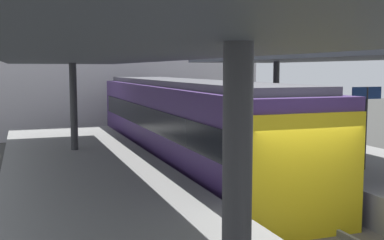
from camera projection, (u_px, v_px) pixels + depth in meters
track_ballast at (300, 240)px, 9.91m from camera, size 3.20×28.00×0.20m
rail_near_side at (270, 236)px, 9.65m from camera, size 0.08×28.00×0.14m
rail_far_side at (329, 228)px, 10.14m from camera, size 0.08×28.00×0.14m
commuter_train at (183, 124)px, 16.91m from camera, size 2.78×15.95×3.10m
canopy_left at (104, 56)px, 9.53m from camera, size 4.18×21.00×3.04m
platform_sign at (366, 109)px, 12.46m from camera, size 0.90×0.08×2.21m
passenger_mid_platform at (334, 125)px, 15.24m from camera, size 0.36×0.36×1.71m
station_building_backdrop at (96, 38)px, 27.63m from camera, size 18.00×6.00×11.00m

